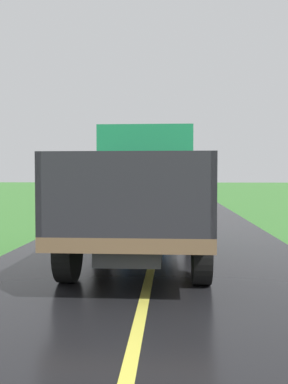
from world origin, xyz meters
name	(u,v)px	position (x,y,z in m)	size (l,w,h in m)	color
banana_truck_near	(144,189)	(-0.21, 9.78, 1.47)	(2.38, 5.82, 2.80)	#2D2D30
banana_truck_far	(149,181)	(-0.77, 22.12, 1.46)	(2.38, 5.81, 2.80)	#2D2D30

